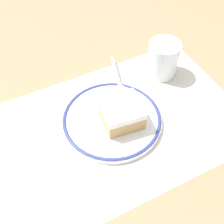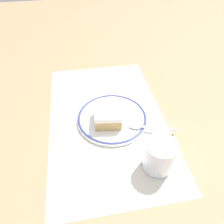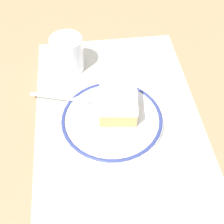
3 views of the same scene
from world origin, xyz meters
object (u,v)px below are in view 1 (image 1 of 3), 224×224
at_px(cake_slice, 121,113).
at_px(spoon, 119,82).
at_px(plate, 112,119).
at_px(cup, 163,60).

height_order(cake_slice, spoon, cake_slice).
relative_size(plate, cake_slice, 2.38).
xyz_separation_m(cake_slice, spoon, (0.04, 0.09, -0.02)).
height_order(spoon, cup, cup).
bearing_deg(cup, cake_slice, -149.66).
bearing_deg(cup, plate, -154.91).
height_order(plate, cup, cup).
distance_m(spoon, cup, 0.11).
relative_size(plate, cup, 2.50).
xyz_separation_m(plate, spoon, (0.06, 0.08, 0.01)).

